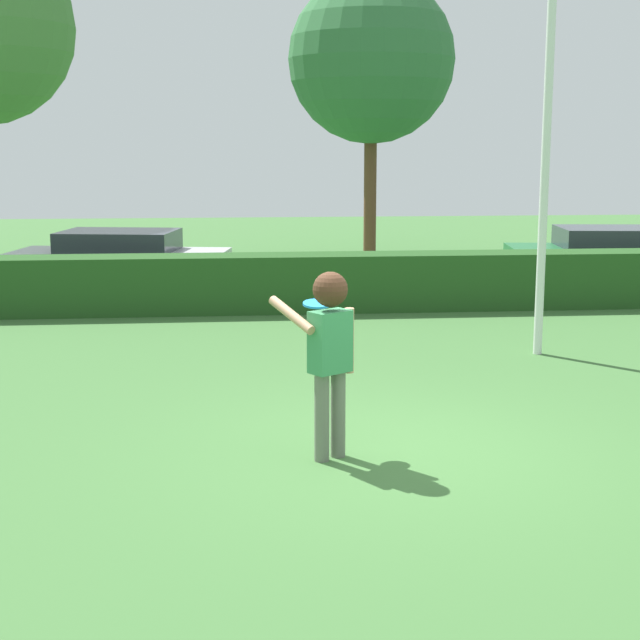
{
  "coord_description": "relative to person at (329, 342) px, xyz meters",
  "views": [
    {
      "loc": [
        -1.49,
        -8.78,
        2.94
      ],
      "look_at": [
        -0.58,
        0.83,
        1.15
      ],
      "focal_mm": 53.64,
      "sensor_mm": 36.0,
      "label": 1
    }
  ],
  "objects": [
    {
      "name": "ground_plane",
      "position": [
        0.58,
        0.16,
        -1.13
      ],
      "size": [
        60.0,
        60.0,
        0.0
      ],
      "primitive_type": "plane",
      "color": "#3E6C35"
    },
    {
      "name": "person",
      "position": [
        0.0,
        0.0,
        0.0
      ],
      "size": [
        0.8,
        0.58,
        1.78
      ],
      "color": "slate",
      "rests_on": "ground"
    },
    {
      "name": "frisbee",
      "position": [
        -0.07,
        0.51,
        0.27
      ],
      "size": [
        0.27,
        0.27,
        0.06
      ],
      "color": "#268CE5"
    },
    {
      "name": "lamppost",
      "position": [
        3.42,
        4.27,
        2.71
      ],
      "size": [
        0.24,
        0.24,
        7.03
      ],
      "color": "silver",
      "rests_on": "ground"
    },
    {
      "name": "hedge_row",
      "position": [
        0.58,
        8.16,
        -0.63
      ],
      "size": [
        23.93,
        0.9,
        1.01
      ],
      "primitive_type": "cube",
      "color": "#224C1C",
      "rests_on": "ground"
    },
    {
      "name": "parked_car_silver",
      "position": [
        -3.08,
        10.44,
        -0.44
      ],
      "size": [
        4.43,
        2.4,
        1.25
      ],
      "color": "#B7B7BC",
      "rests_on": "ground"
    },
    {
      "name": "parked_car_green",
      "position": [
        6.92,
        10.22,
        -0.44
      ],
      "size": [
        4.37,
        2.2,
        1.25
      ],
      "color": "#1E6633",
      "rests_on": "ground"
    },
    {
      "name": "maple_tree",
      "position": [
        2.8,
        16.5,
        3.92
      ],
      "size": [
        4.29,
        4.29,
        7.21
      ],
      "color": "brown",
      "rests_on": "ground"
    }
  ]
}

